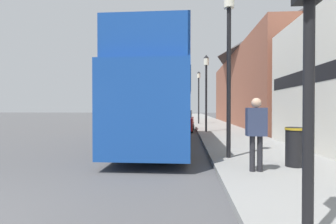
{
  "coord_description": "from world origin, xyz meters",
  "views": [
    {
      "loc": [
        4.29,
        -2.78,
        1.66
      ],
      "look_at": [
        3.39,
        10.23,
        1.47
      ],
      "focal_mm": 28.0,
      "sensor_mm": 36.0,
      "label": 1
    }
  ],
  "objects": [
    {
      "name": "lamp_post_nearest",
      "position": [
        5.6,
        5.35,
        3.71
      ],
      "size": [
        0.35,
        0.35,
        5.25
      ],
      "color": "black",
      "rests_on": "sidewalk"
    },
    {
      "name": "tour_bus",
      "position": [
        3.21,
        8.63,
        1.9
      ],
      "size": [
        2.59,
        9.71,
        4.2
      ],
      "rotation": [
        0.0,
        0.0,
        -0.01
      ],
      "color": "#19479E",
      "rests_on": "ground_plane"
    },
    {
      "name": "ground_plane",
      "position": [
        0.0,
        21.0,
        0.0
      ],
      "size": [
        144.0,
        144.0,
        0.0
      ],
      "primitive_type": "plane",
      "color": "#4C4C4F"
    },
    {
      "name": "sidewalk",
      "position": [
        6.84,
        18.0,
        0.07
      ],
      "size": [
        3.58,
        108.0,
        0.14
      ],
      "color": "gray",
      "rests_on": "ground_plane"
    },
    {
      "name": "brick_terrace_rear",
      "position": [
        11.63,
        23.58,
        4.67
      ],
      "size": [
        6.0,
        24.0,
        9.35
      ],
      "color": "#935642",
      "rests_on": "ground_plane"
    },
    {
      "name": "traffic_signal",
      "position": [
        5.64,
        0.19,
        2.75
      ],
      "size": [
        0.28,
        0.42,
        3.55
      ],
      "color": "black",
      "rests_on": "sidewalk"
    },
    {
      "name": "lamp_post_second",
      "position": [
        5.59,
        14.32,
        3.55
      ],
      "size": [
        0.35,
        0.35,
        4.97
      ],
      "color": "black",
      "rests_on": "sidewalk"
    },
    {
      "name": "lamp_post_third",
      "position": [
        5.53,
        23.28,
        3.67
      ],
      "size": [
        0.35,
        0.35,
        5.18
      ],
      "color": "black",
      "rests_on": "sidewalk"
    },
    {
      "name": "parked_car_ahead_of_bus",
      "position": [
        3.92,
        16.13,
        0.7
      ],
      "size": [
        1.96,
        4.13,
        1.51
      ],
      "rotation": [
        0.0,
        0.0,
        -0.05
      ],
      "color": "maroon",
      "rests_on": "ground_plane"
    },
    {
      "name": "pedestrian_second",
      "position": [
        5.97,
        3.62,
        1.2
      ],
      "size": [
        0.46,
        0.25,
        1.77
      ],
      "color": "#232328",
      "rests_on": "sidewalk"
    },
    {
      "name": "litter_bin",
      "position": [
        7.11,
        4.23,
        0.68
      ],
      "size": [
        0.48,
        0.48,
        1.02
      ],
      "color": "black",
      "rests_on": "sidewalk"
    }
  ]
}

